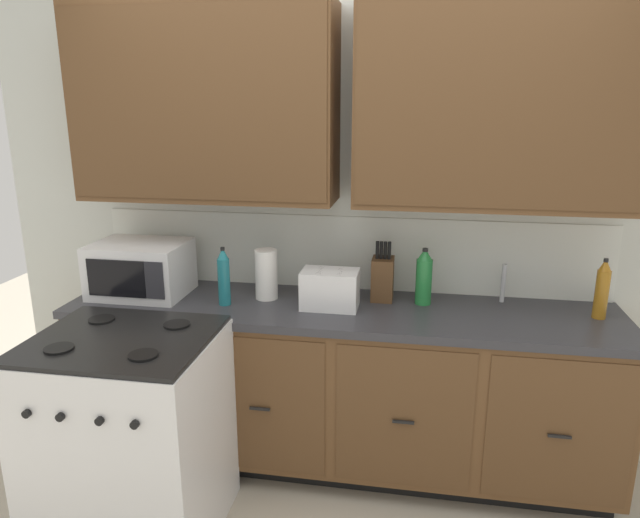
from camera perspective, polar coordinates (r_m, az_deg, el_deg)
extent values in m
plane|color=#B2A893|center=(3.09, 1.01, -22.61)|extent=(8.00, 8.00, 0.00)
cube|color=silver|center=(3.12, 2.90, 2.89)|extent=(3.93, 0.05, 2.45)
cube|color=silver|center=(3.12, 2.80, 0.61)|extent=(2.73, 0.01, 0.40)
cube|color=brown|center=(3.03, -11.27, 14.71)|extent=(1.31, 0.34, 0.95)
cube|color=brown|center=(2.86, -12.55, 14.61)|extent=(1.29, 0.01, 0.89)
cube|color=brown|center=(2.85, 17.28, 14.30)|extent=(1.31, 0.34, 0.95)
cube|color=brown|center=(2.68, 17.73, 14.23)|extent=(1.29, 0.01, 0.89)
cube|color=black|center=(3.32, 1.94, -18.46)|extent=(2.67, 0.48, 0.10)
cube|color=brown|center=(3.07, 1.94, -12.08)|extent=(2.73, 0.60, 0.76)
cube|color=brown|center=(3.11, -18.37, -12.54)|extent=(0.63, 0.01, 0.70)
cube|color=black|center=(3.11, -18.48, -12.77)|extent=(0.10, 0.01, 0.01)
cube|color=brown|center=(2.88, -5.90, -14.25)|extent=(0.63, 0.01, 0.70)
cube|color=black|center=(2.87, -5.97, -14.51)|extent=(0.10, 0.01, 0.01)
cube|color=brown|center=(2.79, 8.24, -15.38)|extent=(0.63, 0.01, 0.70)
cube|color=black|center=(2.78, 8.22, -15.65)|extent=(0.10, 0.01, 0.01)
cube|color=brown|center=(2.86, 22.54, -15.62)|extent=(0.63, 0.01, 0.70)
cube|color=black|center=(2.85, 22.59, -15.88)|extent=(0.10, 0.01, 0.01)
cube|color=#333338|center=(2.91, 2.01, -5.06)|extent=(2.76, 0.63, 0.04)
cube|color=#A8AAAF|center=(2.95, 17.89, -5.48)|extent=(0.56, 0.38, 0.02)
cube|color=white|center=(2.80, -18.17, -16.41)|extent=(0.76, 0.66, 0.92)
cube|color=black|center=(2.59, -19.04, -7.50)|extent=(0.74, 0.65, 0.02)
cylinder|color=black|center=(2.55, -24.38, -8.07)|extent=(0.12, 0.12, 0.01)
cylinder|color=black|center=(2.37, -17.06, -9.09)|extent=(0.12, 0.12, 0.01)
cylinder|color=black|center=(2.80, -20.76, -5.62)|extent=(0.12, 0.12, 0.01)
cylinder|color=black|center=(2.64, -13.96, -6.33)|extent=(0.12, 0.12, 0.01)
cylinder|color=black|center=(2.52, -27.00, -13.46)|extent=(0.03, 0.02, 0.03)
cylinder|color=black|center=(2.44, -24.28, -14.05)|extent=(0.03, 0.02, 0.03)
cylinder|color=black|center=(2.36, -20.95, -14.72)|extent=(0.03, 0.02, 0.03)
cylinder|color=black|center=(2.30, -17.84, -15.31)|extent=(0.03, 0.02, 0.03)
cube|color=white|center=(3.19, -17.28, -0.91)|extent=(0.48, 0.36, 0.28)
cube|color=black|center=(3.05, -19.49, -1.83)|extent=(0.31, 0.01, 0.19)
cube|color=#28282D|center=(2.96, -16.05, -2.07)|extent=(0.10, 0.01, 0.19)
cube|color=white|center=(2.86, 0.99, -3.00)|extent=(0.28, 0.18, 0.19)
cube|color=black|center=(2.84, 0.00, -1.20)|extent=(0.02, 0.13, 0.01)
cube|color=black|center=(2.82, 2.00, -1.30)|extent=(0.02, 0.13, 0.01)
cube|color=#52361E|center=(2.99, 6.20, -1.96)|extent=(0.11, 0.14, 0.22)
cylinder|color=black|center=(2.94, 5.68, 0.89)|extent=(0.02, 0.02, 0.09)
cylinder|color=black|center=(2.93, 6.07, 0.88)|extent=(0.02, 0.02, 0.09)
cylinder|color=black|center=(2.93, 6.46, 0.86)|extent=(0.02, 0.02, 0.09)
cylinder|color=black|center=(2.93, 6.85, 0.84)|extent=(0.02, 0.02, 0.09)
cylinder|color=#B2B5BA|center=(3.08, 17.64, -2.29)|extent=(0.02, 0.02, 0.20)
cylinder|color=white|center=(2.99, -5.33, -1.51)|extent=(0.12, 0.12, 0.26)
cylinder|color=#1E707A|center=(2.93, -9.46, -2.24)|extent=(0.06, 0.06, 0.24)
cone|color=#1E707A|center=(2.89, -9.59, 0.58)|extent=(0.06, 0.06, 0.06)
cylinder|color=black|center=(2.88, -9.61, 1.00)|extent=(0.02, 0.02, 0.02)
cylinder|color=#237A38|center=(2.95, 10.20, -2.22)|extent=(0.08, 0.08, 0.23)
cone|color=#237A38|center=(2.91, 10.34, 0.49)|extent=(0.07, 0.07, 0.06)
cylinder|color=black|center=(2.91, 10.36, 0.89)|extent=(0.03, 0.03, 0.02)
cylinder|color=#9E6619|center=(3.02, 26.04, -3.16)|extent=(0.06, 0.06, 0.23)
cone|color=#9E6619|center=(2.98, 26.36, -0.50)|extent=(0.06, 0.06, 0.06)
cylinder|color=black|center=(2.98, 26.41, -0.11)|extent=(0.02, 0.02, 0.02)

